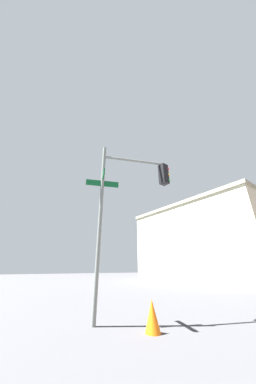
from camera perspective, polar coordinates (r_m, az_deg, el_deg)
name	(u,v)px	position (r m, az deg, el deg)	size (l,w,h in m)	color
traffic_signal_near	(133,190)	(6.21, 1.53, 0.62)	(1.51, 2.84, 5.49)	slate
building_stucco	(234,246)	(33.95, 30.81, -14.77)	(16.74, 26.26, 9.20)	beige
traffic_cone	(152,316)	(5.05, 7.82, -34.72)	(0.36, 0.36, 0.68)	orange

